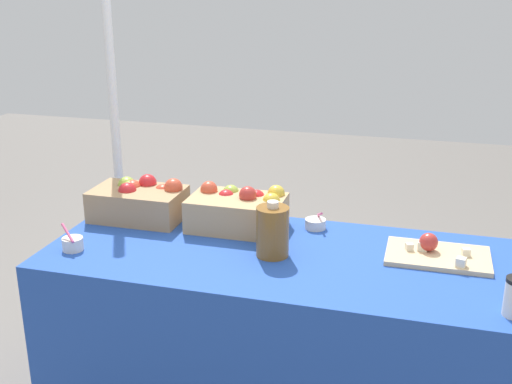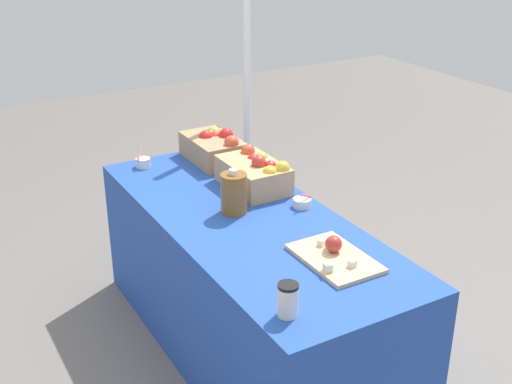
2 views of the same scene
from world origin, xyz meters
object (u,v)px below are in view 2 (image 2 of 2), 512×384
object	(u,v)px
sample_bowl_near	(143,162)
sample_bowl_mid	(302,203)
cider_jug	(234,193)
coffee_cup	(288,300)
apple_crate_left	(214,147)
cutting_board_front	(334,256)
apple_crate_middle	(255,173)
tent_pole	(247,97)

from	to	relation	value
sample_bowl_near	sample_bowl_mid	world-z (taller)	sample_bowl_near
cider_jug	coffee_cup	xyz separation A→B (m)	(0.83, -0.23, -0.03)
apple_crate_left	sample_bowl_near	world-z (taller)	apple_crate_left
coffee_cup	cutting_board_front	bearing A→B (deg)	122.29
sample_bowl_mid	apple_crate_left	bearing A→B (deg)	-173.58
sample_bowl_near	coffee_cup	xyz separation A→B (m)	(1.59, -0.07, 0.04)
apple_crate_left	apple_crate_middle	distance (m)	0.45
coffee_cup	apple_crate_left	bearing A→B (deg)	162.90
apple_crate_middle	cutting_board_front	world-z (taller)	apple_crate_middle
sample_bowl_near	tent_pole	distance (m)	0.81
cider_jug	coffee_cup	bearing A→B (deg)	-15.59
apple_crate_left	sample_bowl_near	size ratio (longest dim) A/B	3.77
cutting_board_front	coffee_cup	xyz separation A→B (m)	(0.24, -0.38, 0.05)
sample_bowl_mid	coffee_cup	distance (m)	0.91
sample_bowl_mid	cider_jug	distance (m)	0.34
apple_crate_left	sample_bowl_mid	xyz separation A→B (m)	(0.76, 0.09, -0.06)
sample_bowl_near	coffee_cup	world-z (taller)	coffee_cup
coffee_cup	sample_bowl_near	bearing A→B (deg)	177.37
cider_jug	apple_crate_left	bearing A→B (deg)	161.00
apple_crate_middle	tent_pole	xyz separation A→B (m)	(-0.74, 0.37, 0.16)
sample_bowl_near	cider_jug	bearing A→B (deg)	12.01
sample_bowl_mid	coffee_cup	world-z (taller)	coffee_cup
sample_bowl_near	cutting_board_front	bearing A→B (deg)	12.66
sample_bowl_near	cider_jug	world-z (taller)	cider_jug
sample_bowl_near	coffee_cup	size ratio (longest dim) A/B	0.82
cutting_board_front	tent_pole	distance (m)	1.62
cutting_board_front	cider_jug	world-z (taller)	cider_jug
apple_crate_middle	sample_bowl_mid	world-z (taller)	apple_crate_middle
sample_bowl_mid	tent_pole	xyz separation A→B (m)	(-1.05, 0.29, 0.22)
tent_pole	apple_crate_middle	bearing A→B (deg)	-26.49
cider_jug	coffee_cup	distance (m)	0.87
cutting_board_front	tent_pole	world-z (taller)	tent_pole
cutting_board_front	coffee_cup	distance (m)	0.45
cutting_board_front	sample_bowl_mid	world-z (taller)	cutting_board_front
cutting_board_front	coffee_cup	world-z (taller)	coffee_cup
apple_crate_left	cider_jug	world-z (taller)	cider_jug
cider_jug	tent_pole	bearing A→B (deg)	147.65
apple_crate_left	tent_pole	bearing A→B (deg)	128.07
cider_jug	apple_crate_middle	bearing A→B (deg)	131.70
apple_crate_middle	sample_bowl_near	xyz separation A→B (m)	(-0.55, -0.39, -0.05)
apple_crate_left	coffee_cup	world-z (taller)	apple_crate_left
cutting_board_front	coffee_cup	bearing A→B (deg)	-57.71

